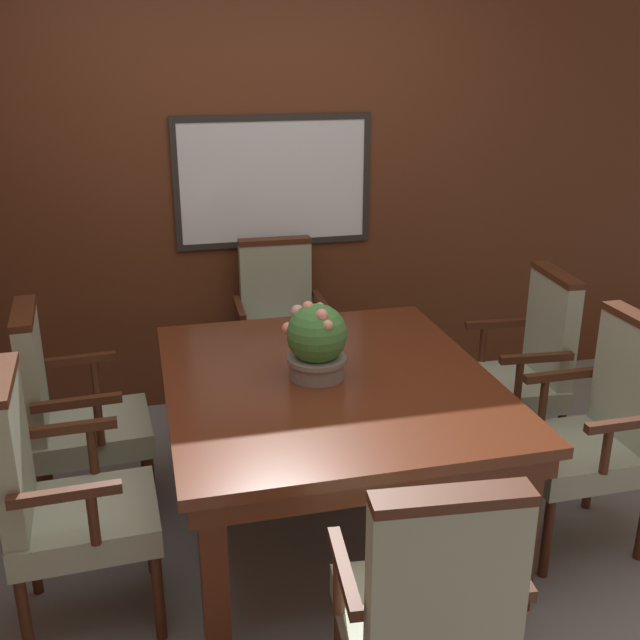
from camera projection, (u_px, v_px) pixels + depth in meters
name	position (u px, v px, depth m)	size (l,w,h in m)	color
ground_plane	(329.00, 568.00, 3.10)	(14.00, 14.00, 0.00)	gray
wall_back	(254.00, 197.00, 4.26)	(7.20, 0.08, 2.45)	#5B2D19
dining_table	(329.00, 397.00, 3.15)	(1.35, 1.54, 0.74)	#562614
chair_right_near	(598.00, 427.00, 3.12)	(0.52, 0.50, 1.02)	#472314
chair_head_far	(280.00, 326.00, 4.25)	(0.51, 0.52, 1.02)	#472314
chair_left_near	(58.00, 495.00, 2.64)	(0.53, 0.51, 1.02)	#472314
chair_left_far	(69.00, 410.00, 3.26)	(0.54, 0.52, 1.02)	#472314
chair_head_near	(428.00, 614.00, 2.09)	(0.53, 0.55, 1.02)	#472314
chair_right_far	(522.00, 365.00, 3.72)	(0.55, 0.53, 1.02)	#472314
potted_plant	(316.00, 342.00, 3.07)	(0.26, 0.26, 0.33)	gray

